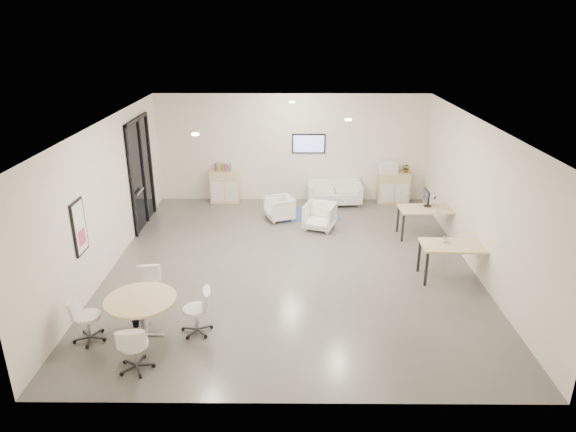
% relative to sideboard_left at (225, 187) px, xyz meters
% --- Properties ---
extents(room_shell, '(9.60, 10.60, 4.80)m').
position_rel_sideboard_left_xyz_m(room_shell, '(2.01, -4.25, 1.12)').
color(room_shell, '#51504A').
rests_on(room_shell, ground).
extents(glass_door, '(0.09, 1.90, 2.85)m').
position_rel_sideboard_left_xyz_m(glass_door, '(-1.95, -1.74, 1.02)').
color(glass_door, black).
rests_on(glass_door, room_shell).
extents(artwork, '(0.05, 0.54, 1.04)m').
position_rel_sideboard_left_xyz_m(artwork, '(-1.97, -5.85, 1.06)').
color(artwork, black).
rests_on(artwork, room_shell).
extents(wall_tv, '(0.98, 0.06, 0.58)m').
position_rel_sideboard_left_xyz_m(wall_tv, '(2.51, 0.21, 1.27)').
color(wall_tv, black).
rests_on(wall_tv, room_shell).
extents(ceiling_spots, '(3.14, 4.14, 0.03)m').
position_rel_sideboard_left_xyz_m(ceiling_spots, '(1.81, -3.42, 2.70)').
color(ceiling_spots, '#FFEAC6').
rests_on(ceiling_spots, room_shell).
extents(sideboard_left, '(0.86, 0.44, 0.96)m').
position_rel_sideboard_left_xyz_m(sideboard_left, '(0.00, 0.00, 0.00)').
color(sideboard_left, tan).
rests_on(sideboard_left, room_shell).
extents(sideboard_right, '(0.93, 0.45, 0.93)m').
position_rel_sideboard_left_xyz_m(sideboard_right, '(5.06, -0.00, -0.02)').
color(sideboard_right, tan).
rests_on(sideboard_right, room_shell).
extents(books, '(0.50, 0.14, 0.22)m').
position_rel_sideboard_left_xyz_m(books, '(-0.04, 0.00, 0.59)').
color(books, red).
rests_on(books, sideboard_left).
extents(printer, '(0.54, 0.47, 0.36)m').
position_rel_sideboard_left_xyz_m(printer, '(4.86, 0.00, 0.61)').
color(printer, white).
rests_on(printer, sideboard_right).
extents(loveseat, '(1.62, 0.88, 0.59)m').
position_rel_sideboard_left_xyz_m(loveseat, '(3.27, -0.15, -0.16)').
color(loveseat, silver).
rests_on(loveseat, room_shell).
extents(blue_rug, '(1.81, 1.33, 0.01)m').
position_rel_sideboard_left_xyz_m(blue_rug, '(2.47, -1.03, -0.47)').
color(blue_rug, '#305693').
rests_on(blue_rug, room_shell).
extents(armchair_left, '(0.86, 0.89, 0.71)m').
position_rel_sideboard_left_xyz_m(armchair_left, '(1.67, -1.46, -0.12)').
color(armchair_left, silver).
rests_on(armchair_left, room_shell).
extents(armchair_right, '(0.94, 0.91, 0.77)m').
position_rel_sideboard_left_xyz_m(armchair_right, '(2.74, -2.13, -0.09)').
color(armchair_right, silver).
rests_on(armchair_right, room_shell).
extents(desk_rear, '(1.50, 0.80, 0.77)m').
position_rel_sideboard_left_xyz_m(desk_rear, '(5.44, -2.63, 0.21)').
color(desk_rear, tan).
rests_on(desk_rear, room_shell).
extents(desk_front, '(1.52, 0.79, 0.78)m').
position_rel_sideboard_left_xyz_m(desk_front, '(5.47, -4.89, 0.22)').
color(desk_front, tan).
rests_on(desk_front, room_shell).
extents(monitor, '(0.20, 0.50, 0.44)m').
position_rel_sideboard_left_xyz_m(monitor, '(5.40, -2.48, 0.52)').
color(monitor, black).
rests_on(monitor, desk_rear).
extents(round_table, '(1.21, 1.21, 0.74)m').
position_rel_sideboard_left_xyz_m(round_table, '(-0.57, -7.07, 0.17)').
color(round_table, tan).
rests_on(round_table, room_shell).
extents(meeting_chairs, '(2.46, 2.46, 0.82)m').
position_rel_sideboard_left_xyz_m(meeting_chairs, '(-0.57, -7.07, -0.07)').
color(meeting_chairs, white).
rests_on(meeting_chairs, room_shell).
extents(plant_cabinet, '(0.36, 0.37, 0.23)m').
position_rel_sideboard_left_xyz_m(plant_cabinet, '(5.40, 0.00, 0.56)').
color(plant_cabinet, '#3F7F3F').
rests_on(plant_cabinet, sideboard_right).
extents(plant_floor, '(0.30, 0.38, 0.15)m').
position_rel_sideboard_left_xyz_m(plant_floor, '(-0.78, -6.80, -0.41)').
color(plant_floor, '#3F7F3F').
rests_on(plant_floor, room_shell).
extents(cup, '(0.15, 0.12, 0.13)m').
position_rel_sideboard_left_xyz_m(cup, '(5.24, -4.76, 0.37)').
color(cup, white).
rests_on(cup, desk_front).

